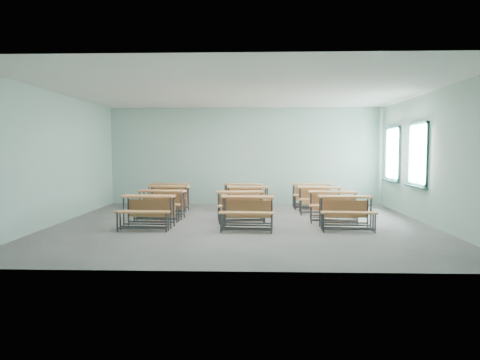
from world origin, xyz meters
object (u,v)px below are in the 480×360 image
object	(u,v)px
desk_unit_r0c2	(346,207)
desk_unit_r2c2	(320,196)
desk_unit_r1c1	(241,201)
desk_unit_r3c1	(243,192)
desk_unit_r1c2	(333,201)
desk_unit_r3c0	(169,191)
desk_unit_r0c1	(248,207)
desk_unit_r2c1	(248,195)
desk_unit_r0c0	(148,206)
desk_unit_r3c2	(312,192)
desk_unit_r2c0	(168,194)
desk_unit_r1c0	(161,200)

from	to	relation	value
desk_unit_r0c2	desk_unit_r2c2	distance (m)	2.46
desk_unit_r1c1	desk_unit_r3c1	world-z (taller)	same
desk_unit_r1c2	desk_unit_r3c0	xyz separation A→B (m)	(-4.68, 2.45, 0.00)
desk_unit_r1c2	desk_unit_r2c2	distance (m)	1.37
desk_unit_r1c2	desk_unit_r3c0	size ratio (longest dim) A/B	1.04
desk_unit_r0c1	desk_unit_r2c1	bearing A→B (deg)	93.77
desk_unit_r0c0	desk_unit_r2c1	distance (m)	3.37
desk_unit_r0c0	desk_unit_r3c2	bearing A→B (deg)	42.87
desk_unit_r1c2	desk_unit_r2c0	world-z (taller)	same
desk_unit_r1c0	desk_unit_r1c1	xyz separation A→B (m)	(2.08, -0.20, 0.00)
desk_unit_r2c0	desk_unit_r1c1	bearing A→B (deg)	-31.53
desk_unit_r2c1	desk_unit_r3c0	world-z (taller)	same
desk_unit_r1c1	desk_unit_r2c2	size ratio (longest dim) A/B	1.05
desk_unit_r0c0	desk_unit_r1c0	bearing A→B (deg)	91.12
desk_unit_r2c0	desk_unit_r3c1	bearing A→B (deg)	25.93
desk_unit_r3c2	desk_unit_r2c1	bearing A→B (deg)	-150.30
desk_unit_r0c2	desk_unit_r0c1	bearing A→B (deg)	-175.11
desk_unit_r0c1	desk_unit_r2c2	xyz separation A→B (m)	(2.01, 2.57, 0.00)
desk_unit_r3c0	desk_unit_r3c1	distance (m)	2.32
desk_unit_r0c0	desk_unit_r3c1	distance (m)	4.11
desk_unit_r0c1	desk_unit_r2c2	bearing A→B (deg)	55.05
desk_unit_r0c2	desk_unit_r3c1	bearing A→B (deg)	126.99
desk_unit_r1c1	desk_unit_r3c1	xyz separation A→B (m)	(-0.01, 2.45, 0.00)
desk_unit_r0c2	desk_unit_r3c0	bearing A→B (deg)	145.43
desk_unit_r0c2	desk_unit_r1c0	xyz separation A→B (m)	(-4.51, 1.24, 0.00)
desk_unit_r0c1	desk_unit_r3c0	bearing A→B (deg)	127.93
desk_unit_r2c1	desk_unit_r3c2	size ratio (longest dim) A/B	1.07
desk_unit_r0c0	desk_unit_r2c0	size ratio (longest dim) A/B	0.98
desk_unit_r0c1	desk_unit_r1c0	distance (m)	2.65
desk_unit_r0c0	desk_unit_r3c0	distance (m)	3.58
desk_unit_r0c1	desk_unit_r1c2	xyz separation A→B (m)	(2.14, 1.21, 0.00)
desk_unit_r0c2	desk_unit_r2c0	distance (m)	5.33
desk_unit_r2c0	desk_unit_r0c2	bearing A→B (deg)	-25.02
desk_unit_r0c1	desk_unit_r0c0	bearing A→B (deg)	-178.74
desk_unit_r0c1	desk_unit_r2c0	distance (m)	3.65
desk_unit_r1c1	desk_unit_r1c0	bearing A→B (deg)	167.28
desk_unit_r3c1	desk_unit_r3c2	distance (m)	2.15
desk_unit_r0c0	desk_unit_r2c0	distance (m)	2.68
desk_unit_r0c2	desk_unit_r2c1	distance (m)	3.33
desk_unit_r2c0	desk_unit_r3c1	size ratio (longest dim) A/B	1.01
desk_unit_r1c1	desk_unit_r0c2	bearing A→B (deg)	-30.41
desk_unit_r0c0	desk_unit_r1c1	world-z (taller)	same
desk_unit_r1c2	desk_unit_r3c1	bearing A→B (deg)	140.11
desk_unit_r3c1	desk_unit_r0c0	bearing A→B (deg)	-117.32
desk_unit_r0c0	desk_unit_r2c1	xyz separation A→B (m)	(2.28, 2.48, 0.00)
desk_unit_r2c1	desk_unit_r3c1	size ratio (longest dim) A/B	1.03
desk_unit_r0c2	desk_unit_r3c2	size ratio (longest dim) A/B	1.02
desk_unit_r2c1	desk_unit_r3c0	distance (m)	2.73
desk_unit_r0c0	desk_unit_r0c1	world-z (taller)	same
desk_unit_r1c2	desk_unit_r2c1	bearing A→B (deg)	153.70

